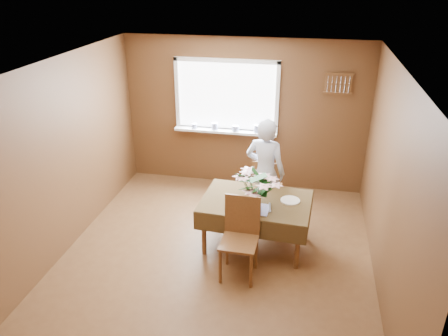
% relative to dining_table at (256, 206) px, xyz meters
% --- Properties ---
extents(floor, '(4.50, 4.50, 0.00)m').
position_rel_dining_table_xyz_m(floor, '(-0.46, -0.41, -0.61)').
color(floor, brown).
rests_on(floor, ground).
extents(ceiling, '(4.50, 4.50, 0.00)m').
position_rel_dining_table_xyz_m(ceiling, '(-0.46, -0.41, 1.89)').
color(ceiling, white).
rests_on(ceiling, wall_back).
extents(wall_back, '(4.00, 0.00, 4.00)m').
position_rel_dining_table_xyz_m(wall_back, '(-0.46, 1.84, 0.64)').
color(wall_back, brown).
rests_on(wall_back, floor).
extents(wall_front, '(4.00, 0.00, 4.00)m').
position_rel_dining_table_xyz_m(wall_front, '(-0.46, -2.66, 0.64)').
color(wall_front, brown).
rests_on(wall_front, floor).
extents(wall_left, '(0.00, 4.50, 4.50)m').
position_rel_dining_table_xyz_m(wall_left, '(-2.46, -0.41, 0.64)').
color(wall_left, brown).
rests_on(wall_left, floor).
extents(wall_right, '(0.00, 4.50, 4.50)m').
position_rel_dining_table_xyz_m(wall_right, '(1.54, -0.41, 0.64)').
color(wall_right, brown).
rests_on(wall_right, floor).
extents(window_assembly, '(1.72, 0.20, 1.22)m').
position_rel_dining_table_xyz_m(window_assembly, '(-0.75, 1.79, 0.75)').
color(window_assembly, white).
rests_on(window_assembly, wall_back).
extents(spoon_rack, '(0.44, 0.05, 0.33)m').
position_rel_dining_table_xyz_m(spoon_rack, '(0.99, 1.81, 1.24)').
color(spoon_rack, brown).
rests_on(spoon_rack, wall_back).
extents(dining_table, '(1.48, 1.05, 0.70)m').
position_rel_dining_table_xyz_m(dining_table, '(0.00, 0.00, 0.00)').
color(dining_table, brown).
rests_on(dining_table, floor).
extents(chair_far, '(0.43, 0.43, 0.96)m').
position_rel_dining_table_xyz_m(chair_far, '(0.06, 0.75, -0.09)').
color(chair_far, brown).
rests_on(chair_far, floor).
extents(chair_near, '(0.45, 0.45, 1.01)m').
position_rel_dining_table_xyz_m(chair_near, '(-0.10, -0.61, -0.06)').
color(chair_near, brown).
rests_on(chair_near, floor).
extents(seated_woman, '(0.65, 0.50, 1.60)m').
position_rel_dining_table_xyz_m(seated_woman, '(0.04, 0.65, 0.19)').
color(seated_woman, white).
rests_on(seated_woman, floor).
extents(flower_bouquet, '(0.54, 0.54, 0.46)m').
position_rel_dining_table_xyz_m(flower_bouquet, '(0.01, -0.18, 0.38)').
color(flower_bouquet, white).
rests_on(flower_bouquet, dining_table).
extents(side_plate, '(0.31, 0.31, 0.01)m').
position_rel_dining_table_xyz_m(side_plate, '(0.44, 0.07, 0.09)').
color(side_plate, white).
rests_on(side_plate, dining_table).
extents(table_knife, '(0.05, 0.24, 0.00)m').
position_rel_dining_table_xyz_m(table_knife, '(0.20, -0.16, 0.09)').
color(table_knife, silver).
rests_on(table_knife, dining_table).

